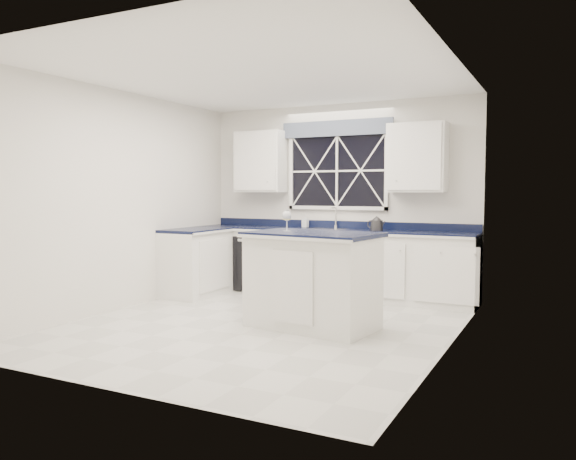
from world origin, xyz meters
The scene contains 13 objects.
ground centered at (0.00, 0.00, 0.00)m, with size 4.50×4.50×0.00m, color silver.
back_wall centered at (0.00, 2.25, 1.35)m, with size 4.00×0.10×2.70m, color silver.
base_cabinets centered at (-0.33, 1.78, 0.45)m, with size 3.99×1.60×0.90m.
countertop centered at (0.00, 1.95, 0.92)m, with size 3.98×0.64×0.04m, color black.
dishwasher centered at (-1.10, 1.95, 0.41)m, with size 0.60×0.58×0.82m, color black.
window centered at (0.00, 2.20, 1.83)m, with size 1.65×0.09×1.26m.
upper_cabinets centered at (0.00, 2.08, 1.90)m, with size 3.10×0.34×0.90m.
faucet centered at (0.00, 2.14, 1.10)m, with size 0.05×0.20×0.30m.
island centered at (0.53, 0.18, 0.52)m, with size 1.47×1.00×1.03m.
rug centered at (0.01, 1.35, 0.01)m, with size 1.41×1.02×0.02m.
kettle centered at (0.67, 1.95, 1.03)m, with size 0.27×0.20×0.19m.
wine_glass centered at (0.20, 0.21, 1.19)m, with size 0.10×0.10×0.23m.
soap_bottle centered at (-0.47, 2.15, 1.03)m, with size 0.08×0.08×0.18m, color silver.
Camera 1 is at (2.97, -5.27, 1.47)m, focal length 35.00 mm.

